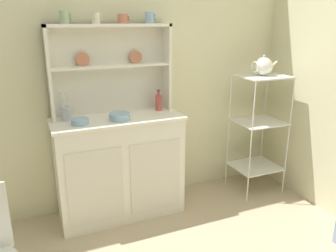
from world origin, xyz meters
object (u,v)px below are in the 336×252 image
bakers_rack (259,121)px  jam_bottle (159,102)px  hutch_shelf_unit (110,63)px  hutch_cabinet (120,166)px  utensil_jar (66,113)px  porcelain_teapot (263,66)px  bowl_mixing_large (80,121)px  cup_sage_0 (65,17)px

bakers_rack → jam_bottle: bakers_rack is taller
hutch_shelf_unit → bakers_rack: hutch_shelf_unit is taller
hutch_cabinet → utensil_jar: bearing=169.0°
hutch_cabinet → porcelain_teapot: size_ratio=4.21×
bowl_mixing_large → cup_sage_0: bearing=96.3°
hutch_cabinet → utensil_jar: size_ratio=4.36×
hutch_shelf_unit → porcelain_teapot: (1.37, -0.26, -0.07)m
hutch_cabinet → utensil_jar: 0.64m
hutch_cabinet → porcelain_teapot: porcelain_teapot is taller
bowl_mixing_large → porcelain_teapot: porcelain_teapot is taller
hutch_cabinet → bakers_rack: size_ratio=0.93×
jam_bottle → porcelain_teapot: porcelain_teapot is taller
bowl_mixing_large → utensil_jar: 0.18m
bowl_mixing_large → utensil_jar: size_ratio=0.54×
hutch_cabinet → porcelain_teapot: bearing=-3.9°
bowl_mixing_large → porcelain_teapot: (1.69, -0.02, 0.34)m
cup_sage_0 → bowl_mixing_large: bearing=-83.7°
porcelain_teapot → cup_sage_0: bearing=172.8°
utensil_jar → hutch_cabinet: bearing=-11.0°
cup_sage_0 → bowl_mixing_large: size_ratio=0.71×
hutch_cabinet → porcelain_teapot: 1.59m
hutch_cabinet → cup_sage_0: cup_sage_0 is taller
bakers_rack → jam_bottle: (-0.97, 0.18, 0.25)m
cup_sage_0 → bakers_rack: bearing=-7.2°
hutch_shelf_unit → bakers_rack: size_ratio=0.86×
hutch_shelf_unit → utensil_jar: hutch_shelf_unit is taller
bakers_rack → cup_sage_0: (-1.71, 0.22, 0.96)m
jam_bottle → utensil_jar: (-0.80, -0.01, -0.02)m
cup_sage_0 → jam_bottle: 1.03m
bowl_mixing_large → jam_bottle: size_ratio=0.72×
jam_bottle → hutch_cabinet: bearing=-167.9°
bakers_rack → jam_bottle: bearing=169.5°
hutch_cabinet → cup_sage_0: (-0.34, 0.12, 1.23)m
hutch_cabinet → bakers_rack: (1.37, -0.09, 0.27)m
bowl_mixing_large → jam_bottle: (0.72, 0.16, 0.05)m
hutch_cabinet → hutch_shelf_unit: bearing=90.0°
bakers_rack → utensil_jar: size_ratio=4.71×
cup_sage_0 → porcelain_teapot: (1.71, -0.22, -0.43)m
jam_bottle → utensil_jar: size_ratio=0.74×
utensil_jar → porcelain_teapot: porcelain_teapot is taller
hutch_shelf_unit → jam_bottle: 0.54m
cup_sage_0 → jam_bottle: (0.74, -0.04, -0.72)m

